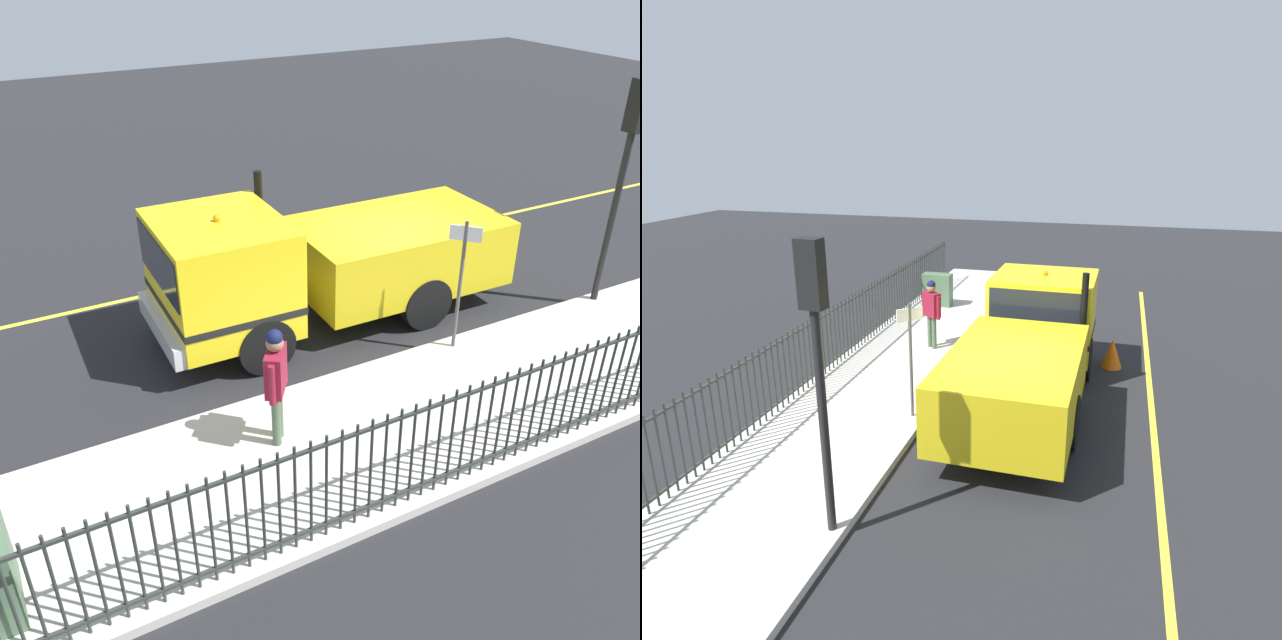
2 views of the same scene
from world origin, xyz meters
TOP-DOWN VIEW (x-y plane):
  - ground_plane at (0.00, 0.00)m, footprint 53.69×53.69m
  - sidewalk_slab at (3.01, 0.00)m, footprint 2.99×24.40m
  - lane_marking at (-2.68, 0.00)m, footprint 0.12×21.96m
  - work_truck at (-0.22, -1.62)m, footprint 2.37×6.43m
  - worker_standing at (2.56, -3.49)m, footprint 0.54×0.46m
  - iron_fence at (4.33, -0.00)m, footprint 0.04×20.78m
  - traffic_light_near at (1.69, 3.49)m, footprint 0.31×0.23m
  - traffic_cone at (-1.84, -3.70)m, footprint 0.48×0.48m
  - street_sign at (1.76, 0.11)m, footprint 0.39×0.36m

SIDE VIEW (x-z plane):
  - ground_plane at x=0.00m, z-range 0.00..0.00m
  - lane_marking at x=-2.68m, z-range 0.00..0.01m
  - sidewalk_slab at x=3.01m, z-range 0.00..0.14m
  - traffic_cone at x=-1.84m, z-range 0.00..0.69m
  - iron_fence at x=4.33m, z-range 0.14..1.60m
  - worker_standing at x=2.56m, z-range 0.33..2.07m
  - work_truck at x=-0.22m, z-range -0.07..2.55m
  - street_sign at x=1.76m, z-range 0.42..2.64m
  - traffic_light_near at x=1.69m, z-range 0.97..4.95m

